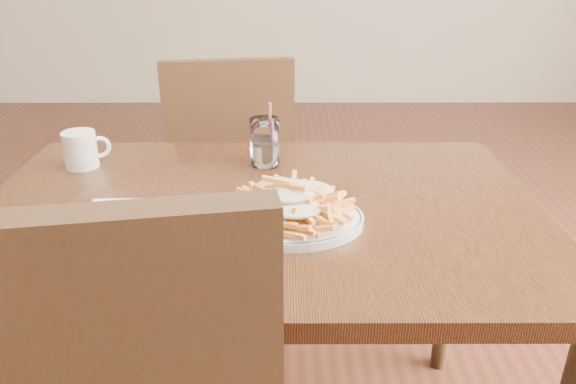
{
  "coord_description": "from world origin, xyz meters",
  "views": [
    {
      "loc": [
        0.06,
        -1.08,
        1.28
      ],
      "look_at": [
        0.06,
        -0.08,
        0.82
      ],
      "focal_mm": 35.0,
      "sensor_mm": 36.0,
      "label": 1
    }
  ],
  "objects_px": {
    "table": "(261,238)",
    "fries_plate": "(288,219)",
    "chair_far": "(231,166)",
    "loaded_fries": "(288,197)",
    "water_glass": "(265,145)",
    "coffee_mug": "(81,149)"
  },
  "relations": [
    {
      "from": "table",
      "to": "chair_far",
      "type": "xyz_separation_m",
      "value": [
        -0.14,
        0.79,
        -0.15
      ]
    },
    {
      "from": "loaded_fries",
      "to": "water_glass",
      "type": "distance_m",
      "value": 0.33
    },
    {
      "from": "table",
      "to": "loaded_fries",
      "type": "relative_size",
      "value": 4.85
    },
    {
      "from": "water_glass",
      "to": "fries_plate",
      "type": "bearing_deg",
      "value": -79.97
    },
    {
      "from": "table",
      "to": "loaded_fries",
      "type": "bearing_deg",
      "value": -54.45
    },
    {
      "from": "chair_far",
      "to": "loaded_fries",
      "type": "xyz_separation_m",
      "value": [
        0.2,
        -0.87,
        0.29
      ]
    },
    {
      "from": "fries_plate",
      "to": "loaded_fries",
      "type": "height_order",
      "value": "loaded_fries"
    },
    {
      "from": "loaded_fries",
      "to": "water_glass",
      "type": "bearing_deg",
      "value": 100.03
    },
    {
      "from": "table",
      "to": "fries_plate",
      "type": "relative_size",
      "value": 3.8
    },
    {
      "from": "chair_far",
      "to": "loaded_fries",
      "type": "height_order",
      "value": "chair_far"
    },
    {
      "from": "chair_far",
      "to": "coffee_mug",
      "type": "relative_size",
      "value": 8.37
    },
    {
      "from": "loaded_fries",
      "to": "coffee_mug",
      "type": "relative_size",
      "value": 2.24
    },
    {
      "from": "fries_plate",
      "to": "water_glass",
      "type": "relative_size",
      "value": 1.95
    },
    {
      "from": "water_glass",
      "to": "chair_far",
      "type": "bearing_deg",
      "value": 104.71
    },
    {
      "from": "chair_far",
      "to": "fries_plate",
      "type": "bearing_deg",
      "value": -76.98
    },
    {
      "from": "chair_far",
      "to": "loaded_fries",
      "type": "bearing_deg",
      "value": -76.98
    },
    {
      "from": "fries_plate",
      "to": "water_glass",
      "type": "height_order",
      "value": "water_glass"
    },
    {
      "from": "chair_far",
      "to": "coffee_mug",
      "type": "bearing_deg",
      "value": -118.45
    },
    {
      "from": "fries_plate",
      "to": "chair_far",
      "type": "bearing_deg",
      "value": 103.02
    },
    {
      "from": "coffee_mug",
      "to": "table",
      "type": "bearing_deg",
      "value": -26.55
    },
    {
      "from": "table",
      "to": "coffee_mug",
      "type": "height_order",
      "value": "coffee_mug"
    },
    {
      "from": "chair_far",
      "to": "loaded_fries",
      "type": "relative_size",
      "value": 3.73
    }
  ]
}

